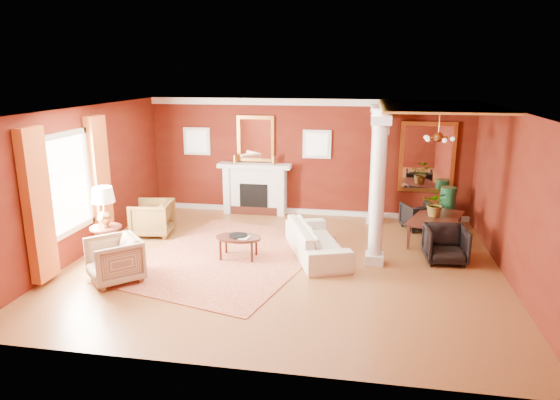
% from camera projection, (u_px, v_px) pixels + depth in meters
% --- Properties ---
extents(ground, '(8.00, 8.00, 0.00)m').
position_uv_depth(ground, '(284.00, 264.00, 9.50)').
color(ground, brown).
rests_on(ground, ground).
extents(room_shell, '(8.04, 7.04, 2.92)m').
position_uv_depth(room_shell, '(284.00, 159.00, 8.99)').
color(room_shell, '#531A0B').
rests_on(room_shell, ground).
extents(fireplace, '(1.85, 0.42, 1.29)m').
position_uv_depth(fireplace, '(255.00, 189.00, 12.72)').
color(fireplace, silver).
rests_on(fireplace, ground).
extents(overmantel_mirror, '(0.95, 0.07, 1.15)m').
position_uv_depth(overmantel_mirror, '(256.00, 139.00, 12.53)').
color(overmantel_mirror, '#C5893A').
rests_on(overmantel_mirror, fireplace).
extents(flank_window_left, '(0.70, 0.07, 0.70)m').
position_uv_depth(flank_window_left, '(197.00, 141.00, 12.82)').
color(flank_window_left, silver).
rests_on(flank_window_left, room_shell).
extents(flank_window_right, '(0.70, 0.07, 0.70)m').
position_uv_depth(flank_window_right, '(317.00, 144.00, 12.31)').
color(flank_window_right, silver).
rests_on(flank_window_right, room_shell).
extents(left_window, '(0.21, 2.55, 2.60)m').
position_uv_depth(left_window, '(71.00, 190.00, 9.22)').
color(left_window, white).
rests_on(left_window, room_shell).
extents(column_front, '(0.36, 0.36, 2.80)m').
position_uv_depth(column_front, '(378.00, 191.00, 9.14)').
color(column_front, silver).
rests_on(column_front, ground).
extents(column_back, '(0.36, 0.36, 2.80)m').
position_uv_depth(column_back, '(376.00, 164.00, 11.72)').
color(column_back, silver).
rests_on(column_back, ground).
extents(header_beam, '(0.30, 3.20, 0.32)m').
position_uv_depth(header_beam, '(379.00, 117.00, 10.37)').
color(header_beam, silver).
rests_on(header_beam, column_front).
extents(amber_ceiling, '(2.30, 3.40, 0.04)m').
position_uv_depth(amber_ceiling, '(439.00, 107.00, 9.97)').
color(amber_ceiling, gold).
rests_on(amber_ceiling, room_shell).
extents(dining_mirror, '(1.30, 0.07, 1.70)m').
position_uv_depth(dining_mirror, '(427.00, 157.00, 11.92)').
color(dining_mirror, '#C5893A').
rests_on(dining_mirror, room_shell).
extents(chandelier, '(0.60, 0.62, 0.75)m').
position_uv_depth(chandelier, '(438.00, 137.00, 10.16)').
color(chandelier, '#B37638').
rests_on(chandelier, room_shell).
extents(crown_trim, '(8.00, 0.08, 0.16)m').
position_uv_depth(crown_trim, '(307.00, 102.00, 12.08)').
color(crown_trim, silver).
rests_on(crown_trim, room_shell).
extents(base_trim, '(8.00, 0.08, 0.12)m').
position_uv_depth(base_trim, '(306.00, 211.00, 12.78)').
color(base_trim, silver).
rests_on(base_trim, ground).
extents(rug, '(4.08, 4.82, 0.02)m').
position_uv_depth(rug, '(227.00, 257.00, 9.82)').
color(rug, maroon).
rests_on(rug, ground).
extents(sofa, '(1.34, 2.27, 0.85)m').
position_uv_depth(sofa, '(317.00, 235.00, 9.82)').
color(sofa, white).
rests_on(sofa, ground).
extents(armchair_leopard, '(0.89, 0.93, 0.86)m').
position_uv_depth(armchair_leopard, '(152.00, 216.00, 11.06)').
color(armchair_leopard, black).
rests_on(armchair_leopard, ground).
extents(armchair_stripe, '(1.14, 1.14, 0.85)m').
position_uv_depth(armchair_stripe, '(114.00, 258.00, 8.63)').
color(armchair_stripe, tan).
rests_on(armchair_stripe, ground).
extents(coffee_table, '(0.89, 0.89, 0.45)m').
position_uv_depth(coffee_table, '(238.00, 239.00, 9.68)').
color(coffee_table, black).
rests_on(coffee_table, ground).
extents(coffee_book, '(0.18, 0.05, 0.24)m').
position_uv_depth(coffee_book, '(240.00, 232.00, 9.56)').
color(coffee_book, black).
rests_on(coffee_book, coffee_table).
extents(side_table, '(0.58, 0.58, 1.46)m').
position_uv_depth(side_table, '(104.00, 212.00, 9.43)').
color(side_table, black).
rests_on(side_table, ground).
extents(dining_table, '(1.07, 1.69, 0.89)m').
position_uv_depth(dining_table, '(437.00, 223.00, 10.57)').
color(dining_table, black).
rests_on(dining_table, ground).
extents(dining_chair_near, '(0.80, 0.76, 0.77)m').
position_uv_depth(dining_chair_near, '(446.00, 243.00, 9.50)').
color(dining_chair_near, black).
rests_on(dining_chair_near, ground).
extents(dining_chair_far, '(0.85, 0.83, 0.68)m').
position_uv_depth(dining_chair_far, '(418.00, 215.00, 11.49)').
color(dining_chair_far, black).
rests_on(dining_chair_far, ground).
extents(green_urn, '(0.40, 0.40, 0.95)m').
position_uv_depth(green_urn, '(447.00, 211.00, 11.70)').
color(green_urn, '#154323').
rests_on(green_urn, ground).
extents(potted_plant, '(0.62, 0.66, 0.43)m').
position_uv_depth(potted_plant, '(437.00, 192.00, 10.46)').
color(potted_plant, '#26591E').
rests_on(potted_plant, dining_table).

